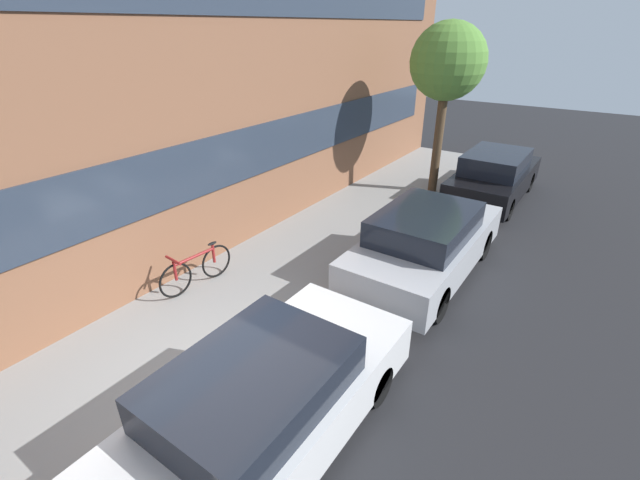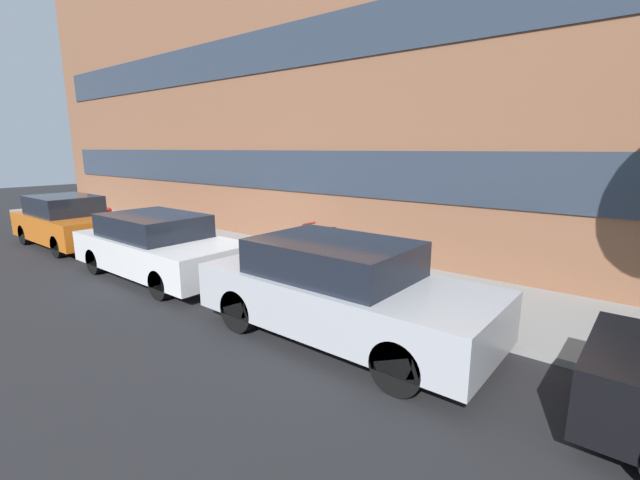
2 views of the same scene
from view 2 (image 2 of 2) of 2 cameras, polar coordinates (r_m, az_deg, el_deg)
The scene contains 8 objects.
ground_plane at distance 10.40m, azimuth -14.96°, elevation -3.53°, with size 56.00×56.00×0.00m, color #232326.
sidewalk_strip at distance 11.25m, azimuth -9.08°, elevation -1.81°, with size 28.00×2.87×0.11m.
rowhouse_facade at distance 12.44m, azimuth -2.95°, elevation 21.89°, with size 28.00×1.02×9.67m.
parked_car_orange at distance 14.10m, azimuth -30.63°, elevation 2.13°, with size 3.90×1.67×1.42m.
parked_car_white at distance 9.85m, azimuth -20.76°, elevation -0.76°, with size 4.26×1.78×1.35m.
parked_car_silver at distance 6.24m, azimuth 2.78°, elevation -6.65°, with size 4.37×1.82×1.44m.
fire_hydrant at distance 15.48m, azimuth -26.28°, elevation 2.53°, with size 0.49×0.27×0.76m.
bicycle at distance 10.64m, azimuth 0.18°, elevation -0.03°, with size 1.60×0.44×0.78m.
Camera 2 is at (8.17, -5.83, 2.73)m, focal length 24.00 mm.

